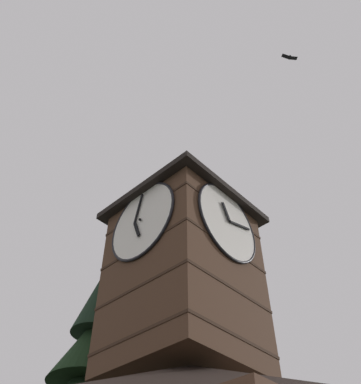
# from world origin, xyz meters

# --- Properties ---
(clock_tower) EXTENTS (4.87, 4.87, 9.65)m
(clock_tower) POSITION_xyz_m (-1.00, -1.27, 10.75)
(clock_tower) COLOR #4C3323
(clock_tower) RESTS_ON building_main
(flying_bird_high) EXTENTS (0.65, 0.50, 0.12)m
(flying_bird_high) POSITION_xyz_m (-1.24, 4.66, 18.67)
(flying_bird_high) COLOR black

